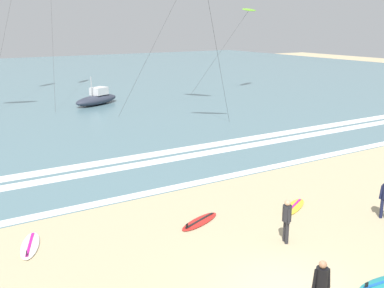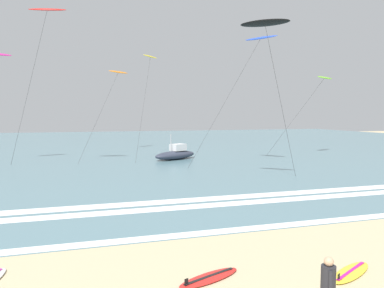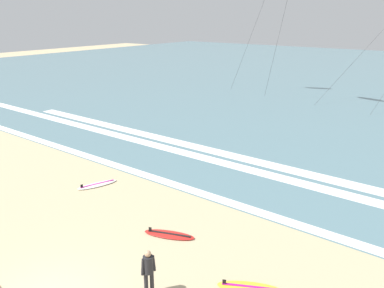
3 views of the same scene
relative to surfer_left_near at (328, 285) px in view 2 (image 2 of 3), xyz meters
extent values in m
cube|color=slate|center=(-2.14, 51.47, -0.95)|extent=(140.00, 90.00, 0.01)
cube|color=white|center=(-2.04, 6.87, -0.94)|extent=(43.16, 0.63, 0.01)
cube|color=white|center=(-3.51, 11.00, -0.94)|extent=(56.13, 0.90, 0.01)
cube|color=white|center=(-0.25, 12.38, -0.94)|extent=(48.16, 1.00, 0.01)
cylinder|color=#232328|center=(0.00, 0.00, 0.15)|extent=(0.32, 0.32, 0.58)
cylinder|color=#232328|center=(0.07, 0.17, 0.13)|extent=(0.13, 0.16, 0.56)
cylinder|color=#232328|center=(-0.07, -0.17, 0.13)|extent=(0.13, 0.16, 0.56)
sphere|color=tan|center=(0.00, 0.00, 0.54)|extent=(0.21, 0.21, 0.21)
ellipsoid|color=yellow|center=(2.42, 2.13, -0.91)|extent=(2.14, 1.50, 0.09)
cube|color=#BF198C|center=(2.42, 2.13, -0.86)|extent=(1.63, 0.91, 0.01)
cube|color=black|center=(1.70, 1.75, -0.79)|extent=(0.11, 0.07, 0.16)
ellipsoid|color=red|center=(-1.70, 2.99, -0.91)|extent=(2.17, 1.33, 0.09)
cube|color=black|center=(-1.70, 2.99, -0.86)|extent=(1.70, 0.75, 0.01)
cube|color=black|center=(-2.46, 2.69, -0.79)|extent=(0.12, 0.06, 0.16)
ellipsoid|color=black|center=(6.31, 15.16, 9.58)|extent=(2.97, 2.62, 0.43)
cylinder|color=#333333|center=(8.33, 16.36, 4.31)|extent=(4.07, 2.41, 10.54)
ellipsoid|color=blue|center=(10.47, 23.76, 10.55)|extent=(2.45, 3.08, 0.43)
cylinder|color=#333333|center=(7.09, 23.87, 4.80)|extent=(6.78, 0.24, 11.52)
ellipsoid|color=red|center=(-7.66, 27.74, 12.64)|extent=(3.29, 1.46, 0.43)
cylinder|color=#333333|center=(-9.56, 29.14, 5.84)|extent=(3.82, 2.84, 13.61)
ellipsoid|color=yellow|center=(3.66, 41.33, 11.21)|extent=(2.72, 2.89, 0.43)
cylinder|color=#333333|center=(1.73, 35.02, 5.13)|extent=(3.87, 12.65, 12.18)
ellipsoid|color=orange|center=(-0.44, 41.47, 9.11)|extent=(3.02, 2.55, 0.43)
cylinder|color=#333333|center=(-2.98, 35.44, 4.08)|extent=(5.11, 12.08, 10.08)
ellipsoid|color=#70C628|center=(21.67, 29.73, 7.91)|extent=(3.21, 2.13, 0.43)
cylinder|color=#333333|center=(18.51, 30.57, 3.48)|extent=(6.34, 1.72, 8.88)
ellipsoid|color=#2D3342|center=(4.20, 30.41, -0.51)|extent=(5.39, 3.93, 0.90)
cube|color=silver|center=(4.55, 30.60, 0.29)|extent=(1.84, 1.67, 0.70)
cylinder|color=#B2B2B2|center=(3.66, 30.13, 0.84)|extent=(0.08, 0.08, 1.80)
camera|label=1|loc=(-10.56, -10.83, 6.58)|focal=42.75mm
camera|label=2|loc=(-5.08, -6.58, 3.73)|focal=34.44mm
camera|label=3|loc=(7.16, -7.25, 7.49)|focal=36.13mm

